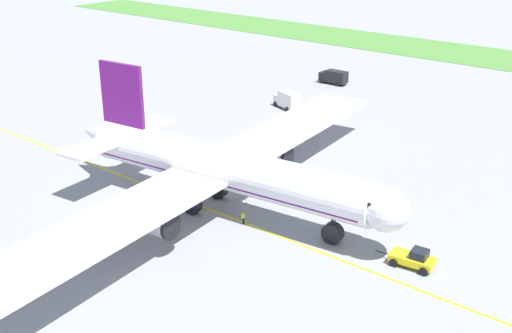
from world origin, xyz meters
The scene contains 8 objects.
ground_plane centered at (0.00, 0.00, 0.00)m, with size 600.00×600.00×0.00m, color gray.
apron_taxi_line centered at (0.00, -3.72, 0.00)m, with size 280.00×0.36×0.01m, color yellow.
grass_median_strip centered at (0.00, 103.82, 0.05)m, with size 320.00×24.00×0.10m, color #4C8438.
airliner_foreground centered at (3.28, -2.86, 5.57)m, with size 47.22×74.61×16.42m.
pushback_tug centered at (27.69, -0.09, 0.97)m, with size 6.42×2.98×2.11m.
ground_crew_wingwalker_port centered at (7.88, -4.04, 1.04)m, with size 0.28×0.60×1.71m.
service_truck_baggage_loader centered at (-16.22, 36.59, 1.70)m, with size 6.45×4.10×3.22m.
service_truck_fuel_bowser centered at (-19.43, 57.19, 1.58)m, with size 6.10×2.74×2.90m.
Camera 1 is at (51.38, -54.43, 34.42)m, focal length 44.48 mm.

